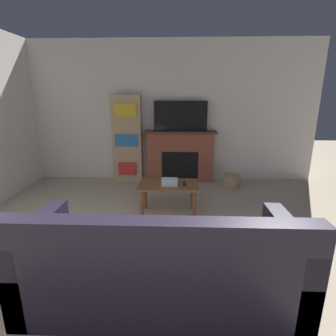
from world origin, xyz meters
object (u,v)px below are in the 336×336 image
Objects in this scene: couch at (160,268)px; storage_basket at (231,181)px; coffee_table at (168,189)px; fireplace at (180,156)px; bookshelf at (128,139)px; tv at (181,116)px.

couch reaches higher than storage_basket.
storage_basket is at bearing 47.37° from coffee_table.
fireplace is 1.68× the size of coffee_table.
couch is at bearing -93.14° from fireplace.
fireplace is at bearing 1.22° from bookshelf.
storage_basket is at bearing 68.21° from couch.
bookshelf reaches higher than storage_basket.
tv is 1.13m from bookshelf.
fireplace is 4.27× the size of storage_basket.
couch is (-0.18, -3.22, -0.99)m from tv.
couch reaches higher than coffee_table.
couch is 3.38m from bookshelf.
bookshelf reaches higher than couch.
bookshelf is 5.14× the size of storage_basket.
coffee_table is 1.72m from storage_basket.
fireplace is at bearing 83.86° from coffee_table.
fireplace is 0.79m from tv.
fireplace is at bearing 160.20° from storage_basket.
bookshelf reaches higher than coffee_table.
coffee_table is at bearing -96.14° from fireplace.
couch is 1.64m from coffee_table.
storage_basket is (2.01, -0.33, -0.73)m from bookshelf.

